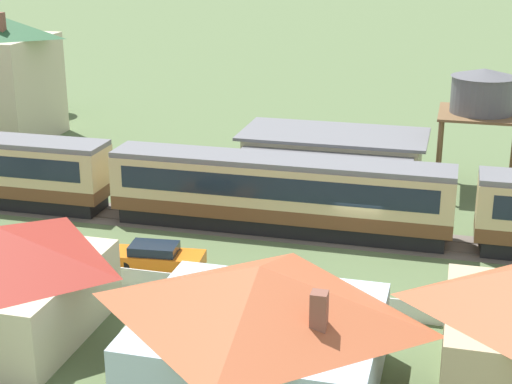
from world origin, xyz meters
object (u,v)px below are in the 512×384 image
Objects in this scene: station_building at (333,159)px; water_tower at (483,95)px; cottage_red_roof at (1,278)px; parked_car_orange at (156,257)px; cottage_terracotta_roof_2 at (260,327)px; yard_tree_1 at (43,67)px; passenger_train at (283,191)px.

water_tower is (9.20, 1.02, 4.61)m from station_building.
cottage_red_roof is 8.80m from parked_car_orange.
yard_tree_1 is at bearing 127.88° from cottage_terracotta_roof_2.
passenger_train is 9.57× the size of yard_tree_1.
cottage_terracotta_roof_2 reaches higher than cottage_red_roof.
cottage_red_roof is at bearing -128.44° from water_tower.
passenger_train reaches higher than station_building.
cottage_terracotta_roof_2 is at bearing -106.68° from water_tower.
station_building is 17.09m from parked_car_orange.
water_tower is 27.49m from cottage_terracotta_roof_2.
passenger_train is at bearing -39.90° from yard_tree_1.
passenger_train is at bearing 47.93° from parked_car_orange.
water_tower is (10.56, 10.04, 4.06)m from passenger_train.
yard_tree_1 reaches higher than parked_car_orange.
yard_tree_1 is (-38.40, 13.24, -2.07)m from water_tower.
yard_tree_1 is at bearing 140.10° from passenger_train.
station_building is 32.60m from yard_tree_1.
parked_car_orange is (-15.60, -16.82, -5.81)m from water_tower.
cottage_terracotta_roof_2 is (1.39, -25.05, 0.78)m from station_building.
parked_car_orange is at bearing 63.34° from cottage_red_roof.
cottage_red_roof reaches higher than passenger_train.
station_building reaches higher than parked_car_orange.
cottage_red_roof is 1.32× the size of yard_tree_1.
yard_tree_1 reaches higher than cottage_red_roof.
water_tower reaches higher than cottage_red_roof.
yard_tree_1 is (-22.81, 30.06, 3.74)m from parked_car_orange.
water_tower is at bearing 6.35° from station_building.
passenger_train is at bearing -98.61° from station_building.
water_tower reaches higher than cottage_terracotta_roof_2.
water_tower is at bearing 51.56° from cottage_red_roof.
yard_tree_1 reaches higher than passenger_train.
cottage_terracotta_roof_2 is (11.65, -1.56, 0.12)m from cottage_red_roof.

